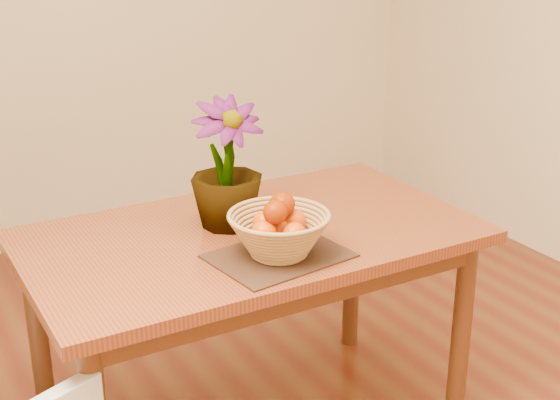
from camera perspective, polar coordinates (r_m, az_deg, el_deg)
table at (r=2.48m, az=-2.13°, el=-4.13°), size 1.40×0.80×0.75m
placemat at (r=2.26m, az=-0.08°, el=-4.10°), size 0.41×0.33×0.01m
wicker_basket at (r=2.24m, az=-0.08°, el=-2.64°), size 0.30×0.30×0.12m
orange_pile at (r=2.22m, az=-0.07°, el=-1.35°), size 0.19×0.18×0.13m
potted_plant at (r=2.42m, az=-3.93°, el=2.59°), size 0.25×0.25×0.41m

